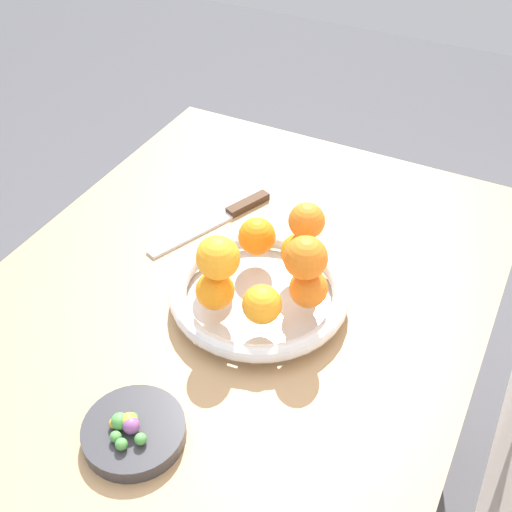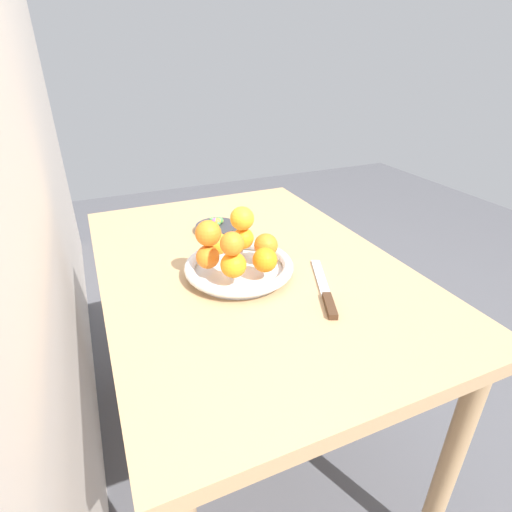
# 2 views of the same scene
# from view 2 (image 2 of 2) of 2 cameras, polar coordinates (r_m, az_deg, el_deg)

# --- Properties ---
(ground_plane) EXTENTS (6.00, 6.00, 0.00)m
(ground_plane) POSITION_cam_2_polar(r_m,az_deg,el_deg) (1.57, -0.80, -25.43)
(ground_plane) COLOR #4C4C51
(dining_table) EXTENTS (1.10, 0.76, 0.74)m
(dining_table) POSITION_cam_2_polar(r_m,az_deg,el_deg) (1.12, -1.01, -4.91)
(dining_table) COLOR tan
(dining_table) RESTS_ON ground_plane
(fruit_bowl) EXTENTS (0.27, 0.27, 0.04)m
(fruit_bowl) POSITION_cam_2_polar(r_m,az_deg,el_deg) (1.01, -2.44, -1.69)
(fruit_bowl) COLOR silver
(fruit_bowl) RESTS_ON dining_table
(candy_dish) EXTENTS (0.13, 0.13, 0.02)m
(candy_dish) POSITION_cam_2_polar(r_m,az_deg,el_deg) (1.26, -5.64, 3.96)
(candy_dish) COLOR #333338
(candy_dish) RESTS_ON dining_table
(orange_0) EXTENTS (0.06, 0.06, 0.06)m
(orange_0) POSITION_cam_2_polar(r_m,az_deg,el_deg) (0.94, 1.28, -0.56)
(orange_0) COLOR orange
(orange_0) RESTS_ON fruit_bowl
(orange_1) EXTENTS (0.06, 0.06, 0.06)m
(orange_1) POSITION_cam_2_polar(r_m,az_deg,el_deg) (1.01, 1.42, 1.53)
(orange_1) COLOR orange
(orange_1) RESTS_ON fruit_bowl
(orange_2) EXTENTS (0.06, 0.06, 0.06)m
(orange_2) POSITION_cam_2_polar(r_m,az_deg,el_deg) (1.05, -1.83, 2.53)
(orange_2) COLOR orange
(orange_2) RESTS_ON fruit_bowl
(orange_3) EXTENTS (0.06, 0.06, 0.06)m
(orange_3) POSITION_cam_2_polar(r_m,az_deg,el_deg) (1.03, -5.48, 1.73)
(orange_3) COLOR orange
(orange_3) RESTS_ON fruit_bowl
(orange_4) EXTENTS (0.06, 0.06, 0.06)m
(orange_4) POSITION_cam_2_polar(r_m,az_deg,el_deg) (0.96, -6.91, -0.14)
(orange_4) COLOR orange
(orange_4) RESTS_ON fruit_bowl
(orange_5) EXTENTS (0.06, 0.06, 0.06)m
(orange_5) POSITION_cam_2_polar(r_m,az_deg,el_deg) (0.92, -3.25, -1.27)
(orange_5) COLOR orange
(orange_5) RESTS_ON fruit_bowl
(orange_6) EXTENTS (0.05, 0.05, 0.05)m
(orange_6) POSITION_cam_2_polar(r_m,az_deg,el_deg) (0.89, -3.45, 1.77)
(orange_6) COLOR orange
(orange_6) RESTS_ON orange_5
(orange_7) EXTENTS (0.06, 0.06, 0.06)m
(orange_7) POSITION_cam_2_polar(r_m,az_deg,el_deg) (0.94, -6.84, 3.25)
(orange_7) COLOR orange
(orange_7) RESTS_ON orange_4
(orange_8) EXTENTS (0.06, 0.06, 0.06)m
(orange_8) POSITION_cam_2_polar(r_m,az_deg,el_deg) (1.02, -2.00, 5.38)
(orange_8) COLOR orange
(orange_8) RESTS_ON orange_2
(candy_ball_0) EXTENTS (0.02, 0.02, 0.02)m
(candy_ball_0) POSITION_cam_2_polar(r_m,az_deg,el_deg) (1.26, -6.84, 4.81)
(candy_ball_0) COLOR #4C9947
(candy_ball_0) RESTS_ON candy_dish
(candy_ball_1) EXTENTS (0.02, 0.02, 0.02)m
(candy_ball_1) POSITION_cam_2_polar(r_m,az_deg,el_deg) (1.28, -6.35, 5.19)
(candy_ball_1) COLOR #4C9947
(candy_ball_1) RESTS_ON candy_dish
(candy_ball_2) EXTENTS (0.01, 0.01, 0.01)m
(candy_ball_2) POSITION_cam_2_polar(r_m,az_deg,el_deg) (1.25, -5.42, 4.66)
(candy_ball_2) COLOR #4C9947
(candy_ball_2) RESTS_ON candy_dish
(candy_ball_3) EXTENTS (0.02, 0.02, 0.02)m
(candy_ball_3) POSITION_cam_2_polar(r_m,az_deg,el_deg) (1.26, -5.88, 4.94)
(candy_ball_3) COLOR #8C4C99
(candy_ball_3) RESTS_ON candy_dish
(candy_ball_4) EXTENTS (0.01, 0.01, 0.01)m
(candy_ball_4) POSITION_cam_2_polar(r_m,az_deg,el_deg) (1.28, -5.74, 5.17)
(candy_ball_4) COLOR #4C9947
(candy_ball_4) RESTS_ON candy_dish
(candy_ball_5) EXTENTS (0.02, 0.02, 0.02)m
(candy_ball_5) POSITION_cam_2_polar(r_m,az_deg,el_deg) (1.25, -5.56, 4.93)
(candy_ball_5) COLOR gold
(candy_ball_5) RESTS_ON candy_dish
(candy_ball_6) EXTENTS (0.01, 0.01, 0.01)m
(candy_ball_6) POSITION_cam_2_polar(r_m,az_deg,el_deg) (1.27, -4.96, 5.02)
(candy_ball_6) COLOR gold
(candy_ball_6) RESTS_ON candy_dish
(candy_ball_7) EXTENTS (0.02, 0.02, 0.02)m
(candy_ball_7) POSITION_cam_2_polar(r_m,az_deg,el_deg) (1.26, -5.22, 5.08)
(candy_ball_7) COLOR #4C9947
(candy_ball_7) RESTS_ON candy_dish
(knife) EXTENTS (0.25, 0.12, 0.01)m
(knife) POSITION_cam_2_polar(r_m,az_deg,el_deg) (0.96, 9.84, -5.00)
(knife) COLOR #3F2819
(knife) RESTS_ON dining_table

